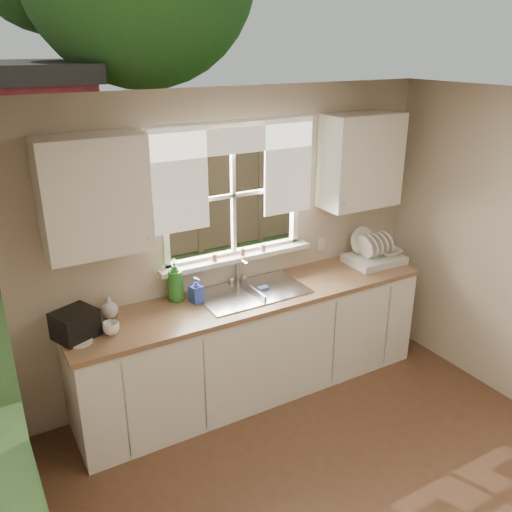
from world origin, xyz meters
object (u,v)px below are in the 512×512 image
cup (111,328)px  black_appliance (75,324)px  soap_bottle_a (175,280)px  dish_rack (374,255)px

cup → black_appliance: bearing=150.6°
soap_bottle_a → dish_rack: bearing=8.2°
dish_rack → cup: bearing=-177.7°
soap_bottle_a → black_appliance: size_ratio=1.27×
dish_rack → soap_bottle_a: bearing=174.8°
dish_rack → black_appliance: 2.69m
dish_rack → soap_bottle_a: 1.88m
cup → soap_bottle_a: bearing=15.8°
soap_bottle_a → cup: 0.66m
dish_rack → soap_bottle_a: (-1.87, 0.17, 0.10)m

